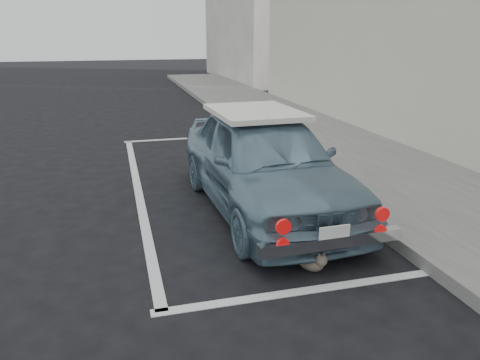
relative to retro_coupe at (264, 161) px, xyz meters
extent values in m
plane|color=black|center=(-0.76, -1.69, -0.70)|extent=(80.00, 80.00, 0.00)
cube|color=#61615D|center=(2.44, 0.31, -0.62)|extent=(2.80, 40.00, 0.15)
cube|color=black|center=(3.90, 2.31, 0.70)|extent=(0.10, 16.00, 2.40)
cube|color=silver|center=(-0.26, -2.19, -0.69)|extent=(3.00, 0.12, 0.01)
cube|color=silver|center=(-0.26, 4.81, -0.69)|extent=(3.00, 0.12, 0.01)
cube|color=silver|center=(-1.66, 1.31, -0.69)|extent=(0.12, 7.00, 0.01)
imported|color=slate|center=(0.00, 0.00, -0.01)|extent=(1.77, 4.10, 1.38)
cube|color=white|center=(-0.01, 0.40, 0.61)|extent=(1.19, 1.58, 0.07)
cube|color=silver|center=(0.07, -1.97, -0.32)|extent=(1.55, 0.17, 0.12)
cube|color=white|center=(0.07, -2.02, -0.22)|extent=(0.33, 0.03, 0.17)
cylinder|color=red|center=(-0.47, -2.02, -0.08)|extent=(0.15, 0.05, 0.15)
cylinder|color=red|center=(0.61, -1.98, -0.08)|extent=(0.15, 0.05, 0.15)
cylinder|color=red|center=(-0.47, -2.02, -0.26)|extent=(0.12, 0.04, 0.12)
cylinder|color=red|center=(0.61, -1.98, -0.26)|extent=(0.12, 0.04, 0.12)
ellipsoid|color=#776B5B|center=(-0.07, -1.81, -0.59)|extent=(0.32, 0.39, 0.20)
sphere|color=#776B5B|center=(-0.02, -1.95, -0.52)|extent=(0.13, 0.13, 0.13)
cone|color=#776B5B|center=(-0.05, -1.96, -0.45)|extent=(0.04, 0.04, 0.05)
cone|color=#776B5B|center=(0.01, -1.93, -0.45)|extent=(0.04, 0.04, 0.05)
cylinder|color=#776B5B|center=(-0.09, -1.63, -0.66)|extent=(0.17, 0.18, 0.03)
camera|label=1|loc=(-1.93, -5.84, 1.68)|focal=35.00mm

